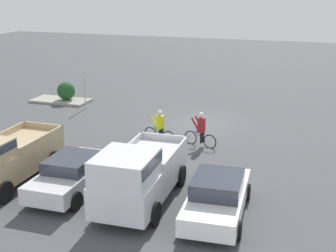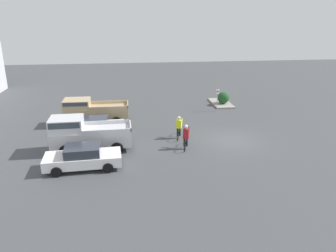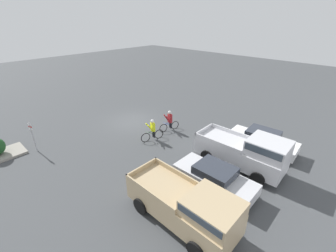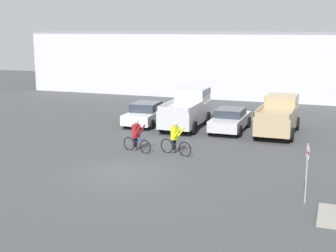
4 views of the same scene
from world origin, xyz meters
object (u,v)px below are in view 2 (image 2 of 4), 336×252
at_px(sedan_0, 83,157).
at_px(shrub, 223,98).
at_px(pickup_truck_0, 85,133).
at_px(fire_lane_sign, 217,97).
at_px(sedan_1, 95,126).
at_px(pickup_truck_1, 92,111).
at_px(cyclist_0, 179,127).
at_px(cyclist_1, 186,136).

height_order(sedan_0, shrub, sedan_0).
bearing_deg(shrub, pickup_truck_0, 128.92).
bearing_deg(fire_lane_sign, sedan_1, 115.52).
bearing_deg(pickup_truck_1, shrub, -70.57).
height_order(cyclist_0, cyclist_1, cyclist_1).
bearing_deg(pickup_truck_1, cyclist_1, -132.24).
xyz_separation_m(pickup_truck_1, fire_lane_sign, (2.38, -11.26, 0.22)).
height_order(sedan_0, pickup_truck_1, pickup_truck_1).
bearing_deg(cyclist_0, cyclist_1, -175.41).
bearing_deg(cyclist_1, shrub, -28.26).
height_order(sedan_0, cyclist_1, cyclist_1).
bearing_deg(sedan_0, cyclist_0, -56.32).
distance_m(sedan_1, cyclist_1, 7.19).
height_order(cyclist_0, shrub, cyclist_0).
relative_size(cyclist_0, cyclist_1, 1.04).
relative_size(pickup_truck_1, cyclist_0, 2.92).
bearing_deg(cyclist_0, sedan_1, 77.88).
distance_m(cyclist_0, fire_lane_sign, 8.02).
distance_m(cyclist_0, shrub, 10.32).
xyz_separation_m(pickup_truck_1, shrub, (4.38, -12.43, -0.37)).
height_order(sedan_1, fire_lane_sign, fire_lane_sign).
bearing_deg(cyclist_0, sedan_0, 123.68).
distance_m(pickup_truck_0, pickup_truck_1, 5.61).
distance_m(pickup_truck_0, cyclist_0, 6.73).
bearing_deg(fire_lane_sign, cyclist_0, 144.47).
relative_size(sedan_0, fire_lane_sign, 2.08).
xyz_separation_m(sedan_0, pickup_truck_1, (8.40, 0.20, 0.41)).
bearing_deg(fire_lane_sign, sedan_0, 134.28).
bearing_deg(fire_lane_sign, pickup_truck_1, 101.93).
bearing_deg(pickup_truck_1, fire_lane_sign, -78.07).
relative_size(sedan_1, pickup_truck_1, 0.84).
xyz_separation_m(sedan_0, pickup_truck_0, (2.79, 0.15, 0.49)).
xyz_separation_m(sedan_1, shrub, (7.19, -12.02, 0.03)).
xyz_separation_m(sedan_1, pickup_truck_1, (2.80, 0.41, 0.40)).
xyz_separation_m(sedan_1, fire_lane_sign, (5.18, -10.85, 0.62)).
bearing_deg(shrub, pickup_truck_1, 109.43).
height_order(pickup_truck_1, cyclist_0, pickup_truck_1).
height_order(pickup_truck_0, pickup_truck_1, pickup_truck_0).
relative_size(sedan_0, pickup_truck_1, 0.88).
height_order(sedan_1, cyclist_1, cyclist_1).
distance_m(sedan_0, fire_lane_sign, 15.45).
bearing_deg(sedan_1, pickup_truck_0, 172.75).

